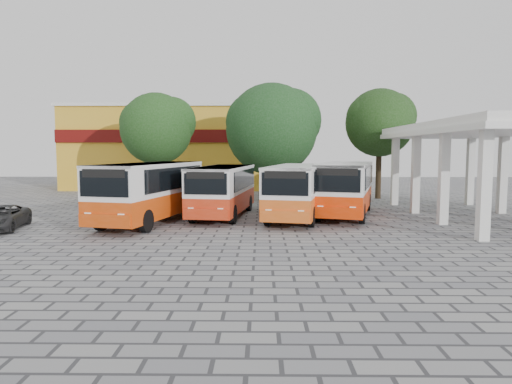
{
  "coord_description": "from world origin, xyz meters",
  "views": [
    {
      "loc": [
        -1.61,
        -21.88,
        3.85
      ],
      "look_at": [
        -1.92,
        3.89,
        1.5
      ],
      "focal_mm": 32.0,
      "sensor_mm": 36.0,
      "label": 1
    }
  ],
  "objects_px": {
    "bus_centre_right": "(297,188)",
    "parked_car": "(0,218)",
    "bus_centre_left": "(223,188)",
    "bus_far_right": "(346,185)",
    "bus_far_left": "(150,188)"
  },
  "relations": [
    {
      "from": "bus_centre_left",
      "to": "bus_centre_right",
      "type": "bearing_deg",
      "value": -4.06
    },
    {
      "from": "bus_centre_left",
      "to": "bus_far_right",
      "type": "distance_m",
      "value": 7.21
    },
    {
      "from": "bus_far_right",
      "to": "parked_car",
      "type": "xyz_separation_m",
      "value": [
        -17.72,
        -5.01,
        -1.22
      ]
    },
    {
      "from": "bus_far_left",
      "to": "bus_centre_right",
      "type": "distance_m",
      "value": 8.08
    },
    {
      "from": "bus_centre_left",
      "to": "bus_centre_right",
      "type": "relative_size",
      "value": 0.96
    },
    {
      "from": "parked_car",
      "to": "bus_centre_left",
      "type": "bearing_deg",
      "value": 12.4
    },
    {
      "from": "bus_far_right",
      "to": "bus_centre_left",
      "type": "bearing_deg",
      "value": -160.88
    },
    {
      "from": "bus_far_left",
      "to": "bus_far_right",
      "type": "distance_m",
      "value": 11.25
    },
    {
      "from": "parked_car",
      "to": "bus_far_right",
      "type": "bearing_deg",
      "value": 4.41
    },
    {
      "from": "bus_far_left",
      "to": "parked_car",
      "type": "height_order",
      "value": "bus_far_left"
    },
    {
      "from": "bus_centre_left",
      "to": "parked_car",
      "type": "height_order",
      "value": "bus_centre_left"
    },
    {
      "from": "bus_far_right",
      "to": "parked_car",
      "type": "relative_size",
      "value": 2.18
    },
    {
      "from": "bus_centre_left",
      "to": "bus_far_right",
      "type": "height_order",
      "value": "bus_far_right"
    },
    {
      "from": "bus_centre_right",
      "to": "parked_car",
      "type": "xyz_separation_m",
      "value": [
        -14.74,
        -3.76,
        -1.16
      ]
    },
    {
      "from": "bus_centre_right",
      "to": "bus_far_right",
      "type": "bearing_deg",
      "value": 34.91
    }
  ]
}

